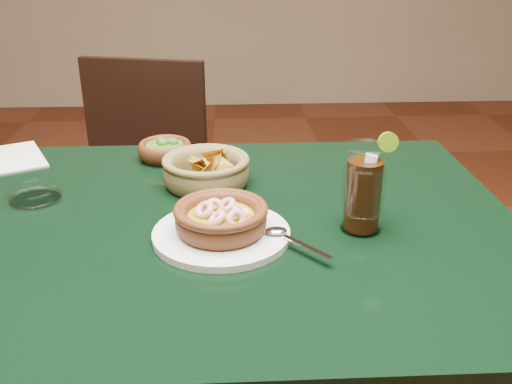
{
  "coord_description": "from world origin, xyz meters",
  "views": [
    {
      "loc": [
        0.1,
        -0.89,
        1.2
      ],
      "look_at": [
        0.14,
        -0.02,
        0.81
      ],
      "focal_mm": 40.0,
      "sensor_mm": 36.0,
      "label": 1
    }
  ],
  "objects_px": {
    "dining_chair": "(136,196)",
    "shrimp_plate": "(221,222)",
    "cola_drink": "(364,189)",
    "dining_table": "(178,269)",
    "chip_basket": "(207,170)"
  },
  "relations": [
    {
      "from": "dining_chair",
      "to": "shrimp_plate",
      "type": "height_order",
      "value": "dining_chair"
    },
    {
      "from": "dining_table",
      "to": "chip_basket",
      "type": "xyz_separation_m",
      "value": [
        0.05,
        0.15,
        0.13
      ]
    },
    {
      "from": "dining_chair",
      "to": "chip_basket",
      "type": "xyz_separation_m",
      "value": [
        0.24,
        -0.55,
        0.3
      ]
    },
    {
      "from": "dining_table",
      "to": "chip_basket",
      "type": "bearing_deg",
      "value": 71.61
    },
    {
      "from": "dining_chair",
      "to": "cola_drink",
      "type": "bearing_deg",
      "value": -56.24
    },
    {
      "from": "dining_chair",
      "to": "shrimp_plate",
      "type": "bearing_deg",
      "value": -70.73
    },
    {
      "from": "shrimp_plate",
      "to": "cola_drink",
      "type": "relative_size",
      "value": 1.64
    },
    {
      "from": "dining_table",
      "to": "cola_drink",
      "type": "relative_size",
      "value": 7.05
    },
    {
      "from": "shrimp_plate",
      "to": "dining_chair",
      "type": "bearing_deg",
      "value": 109.27
    },
    {
      "from": "dining_table",
      "to": "shrimp_plate",
      "type": "bearing_deg",
      "value": -38.53
    },
    {
      "from": "chip_basket",
      "to": "dining_chair",
      "type": "bearing_deg",
      "value": 113.51
    },
    {
      "from": "dining_chair",
      "to": "cola_drink",
      "type": "xyz_separation_m",
      "value": [
        0.5,
        -0.75,
        0.34
      ]
    },
    {
      "from": "shrimp_plate",
      "to": "chip_basket",
      "type": "xyz_separation_m",
      "value": [
        -0.03,
        0.22,
        0.0
      ]
    },
    {
      "from": "dining_chair",
      "to": "shrimp_plate",
      "type": "relative_size",
      "value": 3.14
    },
    {
      "from": "dining_chair",
      "to": "cola_drink",
      "type": "distance_m",
      "value": 0.97
    }
  ]
}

